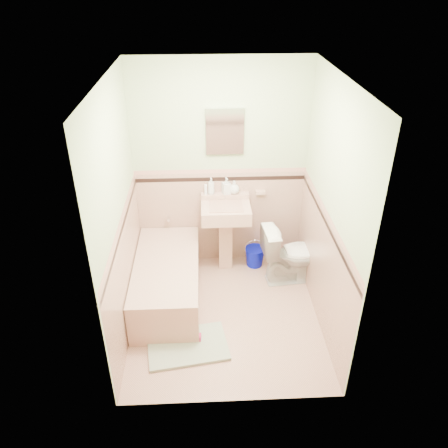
{
  "coord_description": "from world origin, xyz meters",
  "views": [
    {
      "loc": [
        -0.19,
        -3.66,
        3.31
      ],
      "look_at": [
        0.0,
        0.25,
        1.0
      ],
      "focal_mm": 35.78,
      "sensor_mm": 36.0,
      "label": 1
    }
  ],
  "objects_px": {
    "medicine_cabinet": "(225,131)",
    "shoe": "(194,337)",
    "toilet": "(292,254)",
    "soap_bottle_right": "(234,187)",
    "bucket": "(255,256)",
    "sink": "(226,238)",
    "soap_bottle_left": "(211,186)",
    "soap_bottle_mid": "(226,186)",
    "bathtub": "(167,281)"
  },
  "relations": [
    {
      "from": "sink",
      "to": "soap_bottle_mid",
      "type": "relative_size",
      "value": 4.45
    },
    {
      "from": "soap_bottle_right",
      "to": "shoe",
      "type": "height_order",
      "value": "soap_bottle_right"
    },
    {
      "from": "toilet",
      "to": "shoe",
      "type": "distance_m",
      "value": 1.54
    },
    {
      "from": "medicine_cabinet",
      "to": "soap_bottle_right",
      "type": "relative_size",
      "value": 3.28
    },
    {
      "from": "toilet",
      "to": "bathtub",
      "type": "bearing_deg",
      "value": 94.8
    },
    {
      "from": "toilet",
      "to": "sink",
      "type": "bearing_deg",
      "value": 65.7
    },
    {
      "from": "soap_bottle_mid",
      "to": "shoe",
      "type": "distance_m",
      "value": 1.77
    },
    {
      "from": "sink",
      "to": "soap_bottle_right",
      "type": "xyz_separation_m",
      "value": [
        0.11,
        0.18,
        0.59
      ]
    },
    {
      "from": "medicine_cabinet",
      "to": "soap_bottle_left",
      "type": "bearing_deg",
      "value": -169.47
    },
    {
      "from": "bathtub",
      "to": "sink",
      "type": "distance_m",
      "value": 0.89
    },
    {
      "from": "bucket",
      "to": "soap_bottle_right",
      "type": "bearing_deg",
      "value": 154.69
    },
    {
      "from": "sink",
      "to": "soap_bottle_mid",
      "type": "bearing_deg",
      "value": 84.77
    },
    {
      "from": "sink",
      "to": "soap_bottle_mid",
      "type": "distance_m",
      "value": 0.63
    },
    {
      "from": "medicine_cabinet",
      "to": "soap_bottle_right",
      "type": "xyz_separation_m",
      "value": [
        0.11,
        -0.03,
        -0.67
      ]
    },
    {
      "from": "bathtub",
      "to": "soap_bottle_right",
      "type": "height_order",
      "value": "soap_bottle_right"
    },
    {
      "from": "soap_bottle_mid",
      "to": "toilet",
      "type": "relative_size",
      "value": 0.28
    },
    {
      "from": "sink",
      "to": "soap_bottle_right",
      "type": "distance_m",
      "value": 0.62
    },
    {
      "from": "bathtub",
      "to": "soap_bottle_mid",
      "type": "relative_size",
      "value": 7.49
    },
    {
      "from": "sink",
      "to": "bathtub",
      "type": "bearing_deg",
      "value": -142.07
    },
    {
      "from": "bathtub",
      "to": "soap_bottle_left",
      "type": "distance_m",
      "value": 1.21
    },
    {
      "from": "toilet",
      "to": "bucket",
      "type": "relative_size",
      "value": 2.95
    },
    {
      "from": "soap_bottle_mid",
      "to": "bucket",
      "type": "distance_m",
      "value": 1.0
    },
    {
      "from": "sink",
      "to": "toilet",
      "type": "bearing_deg",
      "value": -18.28
    },
    {
      "from": "medicine_cabinet",
      "to": "toilet",
      "type": "bearing_deg",
      "value": -31.13
    },
    {
      "from": "bathtub",
      "to": "medicine_cabinet",
      "type": "height_order",
      "value": "medicine_cabinet"
    },
    {
      "from": "toilet",
      "to": "shoe",
      "type": "relative_size",
      "value": 4.86
    },
    {
      "from": "soap_bottle_right",
      "to": "toilet",
      "type": "relative_size",
      "value": 0.22
    },
    {
      "from": "sink",
      "to": "soap_bottle_right",
      "type": "relative_size",
      "value": 5.64
    },
    {
      "from": "bathtub",
      "to": "soap_bottle_right",
      "type": "xyz_separation_m",
      "value": [
        0.79,
        0.71,
        0.81
      ]
    },
    {
      "from": "shoe",
      "to": "medicine_cabinet",
      "type": "bearing_deg",
      "value": 81.09
    },
    {
      "from": "bathtub",
      "to": "toilet",
      "type": "distance_m",
      "value": 1.48
    },
    {
      "from": "soap_bottle_left",
      "to": "shoe",
      "type": "relative_size",
      "value": 1.37
    },
    {
      "from": "toilet",
      "to": "shoe",
      "type": "height_order",
      "value": "toilet"
    },
    {
      "from": "shoe",
      "to": "sink",
      "type": "bearing_deg",
      "value": 78.68
    },
    {
      "from": "medicine_cabinet",
      "to": "shoe",
      "type": "bearing_deg",
      "value": -104.98
    },
    {
      "from": "medicine_cabinet",
      "to": "toilet",
      "type": "relative_size",
      "value": 0.72
    },
    {
      "from": "soap_bottle_mid",
      "to": "soap_bottle_right",
      "type": "bearing_deg",
      "value": 0.0
    },
    {
      "from": "soap_bottle_mid",
      "to": "soap_bottle_right",
      "type": "distance_m",
      "value": 0.09
    },
    {
      "from": "bathtub",
      "to": "soap_bottle_mid",
      "type": "bearing_deg",
      "value": 45.55
    },
    {
      "from": "soap_bottle_right",
      "to": "shoe",
      "type": "distance_m",
      "value": 1.79
    },
    {
      "from": "sink",
      "to": "medicine_cabinet",
      "type": "height_order",
      "value": "medicine_cabinet"
    },
    {
      "from": "soap_bottle_right",
      "to": "soap_bottle_mid",
      "type": "bearing_deg",
      "value": 180.0
    },
    {
      "from": "sink",
      "to": "soap_bottle_left",
      "type": "distance_m",
      "value": 0.65
    },
    {
      "from": "soap_bottle_left",
      "to": "bucket",
      "type": "height_order",
      "value": "soap_bottle_left"
    },
    {
      "from": "medicine_cabinet",
      "to": "shoe",
      "type": "height_order",
      "value": "medicine_cabinet"
    },
    {
      "from": "soap_bottle_left",
      "to": "bathtub",
      "type": "bearing_deg",
      "value": -126.14
    },
    {
      "from": "soap_bottle_mid",
      "to": "bucket",
      "type": "xyz_separation_m",
      "value": [
        0.35,
        -0.12,
        -0.93
      ]
    },
    {
      "from": "sink",
      "to": "shoe",
      "type": "relative_size",
      "value": 6.0
    },
    {
      "from": "medicine_cabinet",
      "to": "bucket",
      "type": "xyz_separation_m",
      "value": [
        0.37,
        -0.15,
        -1.58
      ]
    },
    {
      "from": "sink",
      "to": "soap_bottle_left",
      "type": "relative_size",
      "value": 4.37
    }
  ]
}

